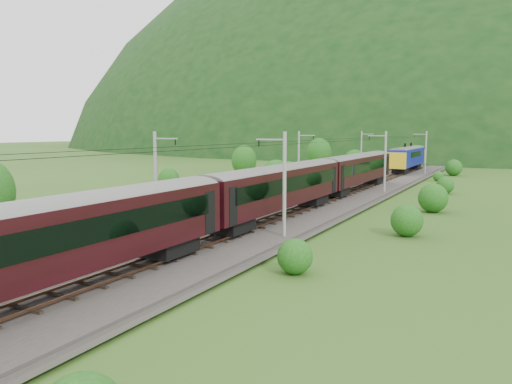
% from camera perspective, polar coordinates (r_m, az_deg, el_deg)
% --- Properties ---
extents(ground, '(600.00, 600.00, 0.00)m').
position_cam_1_polar(ground, '(41.55, -4.59, -4.61)').
color(ground, '#2A4E18').
rests_on(ground, ground).
extents(railbed, '(14.00, 220.00, 0.30)m').
position_cam_1_polar(railbed, '(50.10, 1.55, -2.42)').
color(railbed, '#38332D').
rests_on(railbed, ground).
extents(track_left, '(2.40, 220.00, 0.27)m').
position_cam_1_polar(track_left, '(51.16, -0.86, -1.97)').
color(track_left, brown).
rests_on(track_left, railbed).
extents(track_right, '(2.40, 220.00, 0.27)m').
position_cam_1_polar(track_right, '(49.07, 4.07, -2.37)').
color(track_right, brown).
rests_on(track_right, railbed).
extents(catenary_left, '(2.54, 192.28, 8.00)m').
position_cam_1_polar(catenary_left, '(72.09, 4.96, 3.92)').
color(catenary_left, gray).
rests_on(catenary_left, railbed).
extents(catenary_right, '(2.54, 192.28, 8.00)m').
position_cam_1_polar(catenary_right, '(68.27, 14.49, 3.56)').
color(catenary_right, gray).
rests_on(catenary_right, railbed).
extents(overhead_wires, '(4.83, 198.00, 0.03)m').
position_cam_1_polar(overhead_wires, '(49.44, 1.58, 5.56)').
color(overhead_wires, black).
rests_on(overhead_wires, ground).
extents(mountain_main, '(504.00, 360.00, 244.00)m').
position_cam_1_polar(mountain_main, '(295.25, 23.68, 4.81)').
color(mountain_main, black).
rests_on(mountain_main, ground).
extents(mountain_ridge, '(336.00, 280.00, 132.00)m').
position_cam_1_polar(mountain_ridge, '(363.28, 4.88, 5.68)').
color(mountain_ridge, black).
rests_on(mountain_ridge, ground).
extents(train, '(3.29, 156.36, 5.74)m').
position_cam_1_polar(train, '(34.91, -6.35, -0.46)').
color(train, black).
rests_on(train, ground).
extents(hazard_post_near, '(0.18, 0.18, 1.66)m').
position_cam_1_polar(hazard_post_near, '(88.33, 13.27, 2.14)').
color(hazard_post_near, red).
rests_on(hazard_post_near, railbed).
extents(hazard_post_far, '(0.15, 0.15, 1.40)m').
position_cam_1_polar(hazard_post_far, '(77.07, 11.80, 1.39)').
color(hazard_post_far, red).
rests_on(hazard_post_far, railbed).
extents(signal, '(0.23, 0.23, 2.12)m').
position_cam_1_polar(signal, '(99.18, 12.76, 2.91)').
color(signal, black).
rests_on(signal, railbed).
extents(vegetation_left, '(12.28, 144.25, 6.97)m').
position_cam_1_polar(vegetation_left, '(71.18, -1.75, 2.41)').
color(vegetation_left, '#1C4913').
rests_on(vegetation_left, ground).
extents(vegetation_right, '(6.50, 108.82, 2.75)m').
position_cam_1_polar(vegetation_right, '(57.18, 18.46, -0.56)').
color(vegetation_right, '#1C4913').
rests_on(vegetation_right, ground).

